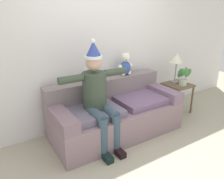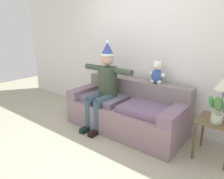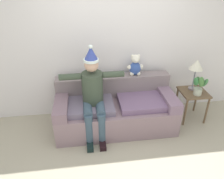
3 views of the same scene
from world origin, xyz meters
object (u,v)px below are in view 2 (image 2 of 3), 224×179
at_px(teddy_bear, 157,73).
at_px(side_table, 216,127).
at_px(couch, 127,111).
at_px(potted_plant, 218,109).
at_px(person_seated, 104,85).

bearing_deg(teddy_bear, side_table, -14.84).
distance_m(couch, potted_plant, 1.50).
xyz_separation_m(couch, potted_plant, (1.44, -0.10, 0.41)).
height_order(side_table, potted_plant, potted_plant).
distance_m(teddy_bear, potted_plant, 1.14).
height_order(couch, person_seated, person_seated).
height_order(person_seated, potted_plant, person_seated).
xyz_separation_m(person_seated, side_table, (1.81, 0.17, -0.31)).
bearing_deg(side_table, potted_plant, -84.94).
bearing_deg(side_table, teddy_bear, 165.16).
bearing_deg(teddy_bear, couch, -144.28).
xyz_separation_m(person_seated, teddy_bear, (0.78, 0.45, 0.23)).
relative_size(person_seated, side_table, 2.70).
height_order(couch, potted_plant, potted_plant).
bearing_deg(side_table, couch, -179.68).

